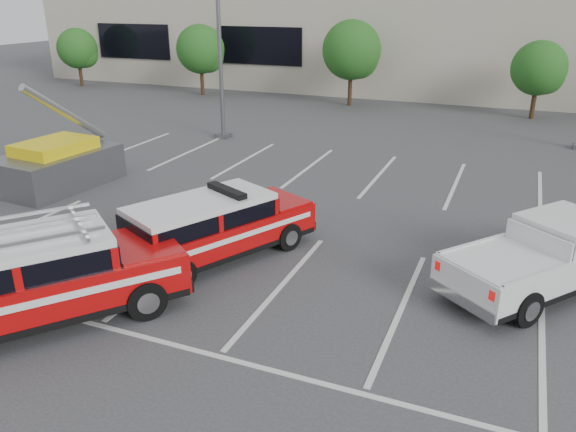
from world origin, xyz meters
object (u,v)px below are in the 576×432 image
tree_left (202,51)px  ladder_suv (41,283)px  light_pole_left (218,18)px  fire_chief_suv (214,231)px  tree_mid_left (353,52)px  white_pickup (549,261)px  tree_mid_right (540,70)px  convention_building (467,17)px  utility_rig (53,166)px  tree_far_left (79,50)px

tree_left → ladder_suv: bearing=-66.2°
light_pole_left → fire_chief_suv: bearing=-62.3°
tree_mid_left → light_pole_left: light_pole_left is taller
white_pickup → tree_left: bearing=173.8°
tree_left → tree_mid_right: tree_left is taller
convention_building → light_pole_left: convention_building is taller
tree_mid_left → light_pole_left: 10.73m
ladder_suv → tree_mid_left: bearing=130.6°
convention_building → utility_rig: 30.29m
convention_building → fire_chief_suv: 31.45m
convention_building → tree_mid_right: convention_building is taller
light_pole_left → white_pickup: 17.24m
ladder_suv → tree_mid_right: bearing=108.6°
tree_far_left → tree_left: tree_left is taller
light_pole_left → white_pickup: size_ratio=1.98×
tree_left → light_pole_left: 12.43m
tree_mid_left → utility_rig: 19.27m
tree_far_left → white_pickup: size_ratio=0.77×
ladder_suv → light_pole_left: bearing=143.6°
tree_mid_left → fire_chief_suv: bearing=-82.4°
convention_building → white_pickup: size_ratio=11.58×
white_pickup → fire_chief_suv: bearing=-130.8°
tree_mid_right → white_pickup: 19.89m
tree_far_left → white_pickup: (30.38, -19.79, -1.87)m
light_pole_left → convention_building: bearing=67.6°
tree_left → ladder_suv: 27.52m
tree_mid_left → tree_mid_right: (10.00, -0.00, -0.54)m
tree_left → tree_mid_right: size_ratio=1.11×
ladder_suv → white_pickup: bearing=67.9°
tree_far_left → tree_mid_left: bearing=0.0°
tree_left → tree_mid_right: 20.00m
tree_mid_left → utility_rig: (-5.02, -18.46, -2.33)m
convention_building → white_pickup: 30.36m
tree_mid_left → tree_mid_right: 10.01m
tree_left → utility_rig: 19.23m
tree_mid_left → convention_building: bearing=62.6°
tree_mid_left → tree_mid_right: tree_mid_left is taller
tree_mid_right → utility_rig: tree_mid_right is taller
tree_mid_right → fire_chief_suv: tree_mid_right is taller
light_pole_left → white_pickup: (13.47, -9.75, -4.55)m
tree_mid_left → utility_rig: bearing=-105.2°
light_pole_left → ladder_suv: bearing=-74.5°
convention_building → ladder_suv: bearing=-96.5°
tree_left → fire_chief_suv: bearing=-58.9°
tree_mid_left → tree_left: bearing=-180.0°
tree_mid_right → light_pole_left: bearing=-142.5°
tree_mid_right → white_pickup: bearing=-88.9°
fire_chief_suv → utility_rig: size_ratio=1.22×
tree_left → tree_mid_left: tree_mid_left is taller
tree_far_left → utility_rig: size_ratio=0.93×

